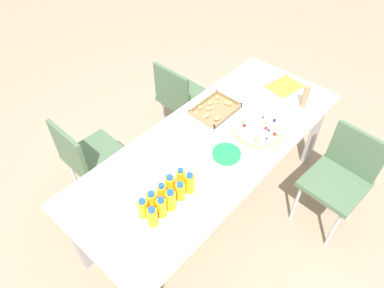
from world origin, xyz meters
name	(u,v)px	position (x,y,z in m)	size (l,w,h in m)	color
ground_plane	(209,206)	(0.00, 0.00, 0.00)	(12.00, 12.00, 0.00)	gray
party_table	(213,149)	(0.00, 0.00, 0.69)	(2.12, 0.84, 0.75)	silver
chair_near_right	(342,174)	(0.56, -0.74, 0.50)	(0.43, 0.43, 0.83)	#4C6B4C
chair_far_right	(181,96)	(0.45, 0.73, 0.50)	(0.40, 0.40, 0.83)	#4C6B4C
chair_far_left	(87,156)	(-0.54, 0.77, 0.50)	(0.41, 0.41, 0.83)	#4C6B4C
juice_bottle_0	(152,217)	(-0.71, -0.15, 0.82)	(0.06, 0.06, 0.14)	#FAAC14
juice_bottle_1	(162,207)	(-0.63, -0.14, 0.82)	(0.06, 0.06, 0.14)	#FAAE14
juice_bottle_2	(171,200)	(-0.56, -0.15, 0.82)	(0.06, 0.06, 0.15)	#F9AE14
juice_bottle_3	(180,191)	(-0.48, -0.15, 0.82)	(0.06, 0.06, 0.13)	#FAAE14
juice_bottle_4	(190,183)	(-0.40, -0.15, 0.83)	(0.06, 0.06, 0.15)	#F9AE14
juice_bottle_5	(143,208)	(-0.70, -0.07, 0.82)	(0.06, 0.06, 0.14)	#F9AE14
juice_bottle_6	(152,201)	(-0.64, -0.07, 0.82)	(0.06, 0.06, 0.14)	#FAAB14
juice_bottle_7	(162,193)	(-0.56, -0.07, 0.82)	(0.06, 0.06, 0.13)	#F9AC14
juice_bottle_8	(170,185)	(-0.49, -0.07, 0.82)	(0.06, 0.06, 0.15)	#FAAB14
juice_bottle_9	(181,177)	(-0.41, -0.08, 0.82)	(0.05, 0.05, 0.14)	#FAAF14
fruit_pizza	(258,129)	(0.30, -0.16, 0.77)	(0.35, 0.35, 0.05)	tan
snack_tray	(215,109)	(0.26, 0.20, 0.77)	(0.34, 0.25, 0.04)	olive
plate_stack	(226,154)	(-0.03, -0.14, 0.77)	(0.19, 0.19, 0.02)	#1E8C4C
napkin_stack	(97,203)	(-0.83, 0.19, 0.76)	(0.15, 0.15, 0.01)	white
cardboard_tube	(305,97)	(0.75, -0.26, 0.85)	(0.04, 0.04, 0.18)	#9E7A56
paper_folder	(284,86)	(0.87, -0.02, 0.76)	(0.26, 0.20, 0.01)	yellow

